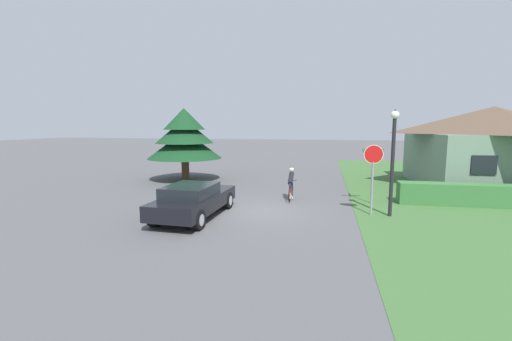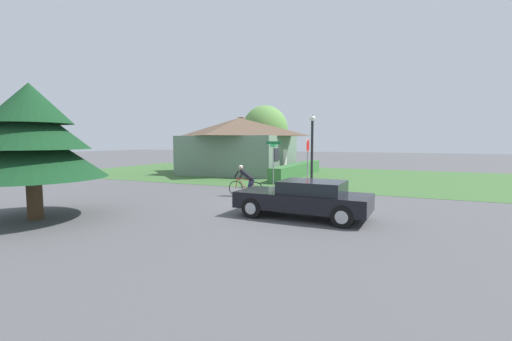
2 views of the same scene
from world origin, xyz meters
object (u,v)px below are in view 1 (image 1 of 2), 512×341
(stop_sign, at_px, (373,166))
(street_lamp, at_px, (393,151))
(sedan_left_lane, at_px, (194,200))
(cyclist, at_px, (291,185))
(street_name_sign, at_px, (372,163))
(conifer_tall_near, at_px, (185,137))
(cottage_house, at_px, (491,146))

(stop_sign, relative_size, street_lamp, 0.67)
(sedan_left_lane, bearing_deg, cyclist, -38.66)
(street_lamp, bearing_deg, stop_sign, 174.67)
(street_name_sign, bearing_deg, stop_sign, -96.61)
(stop_sign, height_order, street_name_sign, stop_sign)
(stop_sign, xyz_separation_m, street_name_sign, (0.24, 2.07, -0.13))
(sedan_left_lane, relative_size, street_lamp, 1.12)
(stop_sign, bearing_deg, sedan_left_lane, 11.95)
(sedan_left_lane, xyz_separation_m, street_name_sign, (6.96, 3.78, 1.15))
(street_name_sign, bearing_deg, conifer_tall_near, 157.38)
(cyclist, height_order, street_name_sign, street_name_sign)
(cottage_house, distance_m, street_name_sign, 9.12)
(cyclist, distance_m, stop_sign, 4.17)
(conifer_tall_near, bearing_deg, street_name_sign, -22.62)
(street_lamp, xyz_separation_m, conifer_tall_near, (-11.30, 6.66, 0.21))
(sedan_left_lane, bearing_deg, stop_sign, -73.22)
(street_name_sign, height_order, conifer_tall_near, conifer_tall_near)
(stop_sign, bearing_deg, street_name_sign, -98.94)
(sedan_left_lane, height_order, street_lamp, street_lamp)
(cyclist, bearing_deg, conifer_tall_near, 58.31)
(street_lamp, bearing_deg, conifer_tall_near, 149.49)
(sedan_left_lane, height_order, street_name_sign, street_name_sign)
(cyclist, distance_m, street_lamp, 4.96)
(cottage_house, height_order, street_lamp, cottage_house)
(sedan_left_lane, bearing_deg, street_lamp, -74.98)
(stop_sign, height_order, street_lamp, street_lamp)
(cottage_house, height_order, cyclist, cottage_house)
(sedan_left_lane, bearing_deg, cottage_house, -53.52)
(conifer_tall_near, bearing_deg, cottage_house, 3.74)
(stop_sign, bearing_deg, cyclist, -34.27)
(stop_sign, bearing_deg, cottage_house, -135.71)
(sedan_left_lane, bearing_deg, street_name_sign, -58.97)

